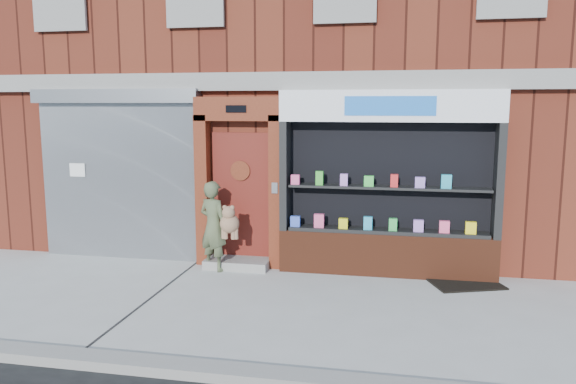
# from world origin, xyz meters

# --- Properties ---
(ground) EXTENTS (80.00, 80.00, 0.00)m
(ground) POSITION_xyz_m (0.00, 0.00, 0.00)
(ground) COLOR #9E9E99
(ground) RESTS_ON ground
(curb) EXTENTS (60.00, 0.30, 0.12)m
(curb) POSITION_xyz_m (0.00, -2.15, 0.06)
(curb) COLOR gray
(curb) RESTS_ON ground
(building) EXTENTS (12.00, 8.16, 8.00)m
(building) POSITION_xyz_m (-0.00, 5.99, 4.00)
(building) COLOR #501C12
(building) RESTS_ON ground
(shutter_bay) EXTENTS (3.10, 0.30, 3.04)m
(shutter_bay) POSITION_xyz_m (-3.00, 1.93, 1.72)
(shutter_bay) COLOR gray
(shutter_bay) RESTS_ON ground
(red_door_bay) EXTENTS (1.52, 0.58, 2.90)m
(red_door_bay) POSITION_xyz_m (-0.75, 1.86, 1.46)
(red_door_bay) COLOR #531D0E
(red_door_bay) RESTS_ON ground
(pharmacy_bay) EXTENTS (3.50, 0.41, 3.00)m
(pharmacy_bay) POSITION_xyz_m (1.75, 1.81, 1.37)
(pharmacy_bay) COLOR #5D2816
(pharmacy_bay) RESTS_ON ground
(woman) EXTENTS (0.81, 0.57, 1.52)m
(woman) POSITION_xyz_m (-1.06, 1.47, 0.78)
(woman) COLOR #4A5437
(woman) RESTS_ON ground
(doormat) EXTENTS (1.24, 1.05, 0.03)m
(doormat) POSITION_xyz_m (2.99, 1.50, 0.01)
(doormat) COLOR black
(doormat) RESTS_ON ground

